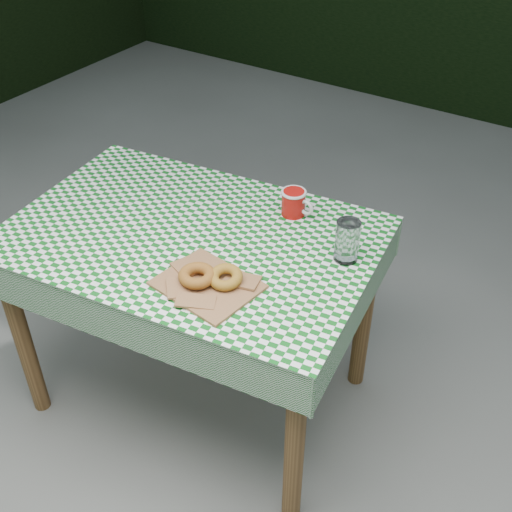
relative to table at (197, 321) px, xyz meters
The scene contains 8 objects.
ground 0.40m from the table, 92.37° to the left, with size 60.00×60.00×0.00m, color #5A5954.
table is the anchor object (origin of this frame).
tablecloth 0.38m from the table, 90.00° to the left, with size 1.17×0.79×0.01m, color #0D5616.
paper_bag 0.47m from the table, 41.96° to the right, with size 0.28×0.22×0.01m, color #986142.
bagel_front 0.48m from the table, 47.76° to the right, with size 0.11×0.11×0.03m, color brown.
bagel_back 0.50m from the table, 31.50° to the right, with size 0.10×0.10×0.03m, color #A06F21.
coffee_mug 0.55m from the table, 52.15° to the left, with size 0.16×0.16×0.09m, color #A20E0A, non-canonical shape.
drinking_glass 0.67m from the table, 17.87° to the left, with size 0.07×0.07×0.13m, color silver.
Camera 1 is at (1.09, -1.44, 1.94)m, focal length 45.01 mm.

